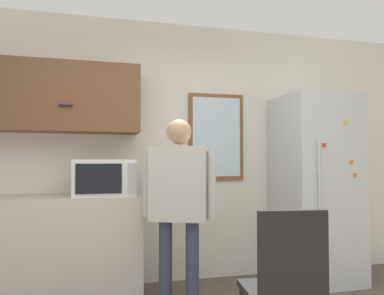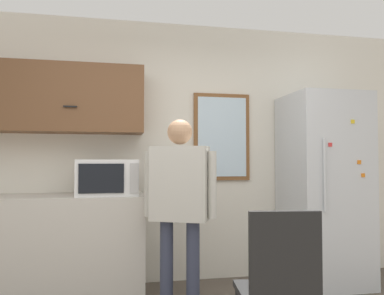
% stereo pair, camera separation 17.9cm
% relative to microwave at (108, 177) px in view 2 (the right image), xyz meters
% --- Properties ---
extents(back_wall, '(6.00, 0.06, 2.70)m').
position_rel_microwave_xyz_m(back_wall, '(0.48, 0.42, 0.26)').
color(back_wall, silver).
rests_on(back_wall, ground_plane).
extents(counter, '(2.05, 0.63, 0.93)m').
position_rel_microwave_xyz_m(counter, '(-0.70, 0.08, -0.63)').
color(counter, '#BCB7AD').
rests_on(counter, ground_plane).
extents(upper_cabinets, '(2.05, 0.37, 0.64)m').
position_rel_microwave_xyz_m(upper_cabinets, '(-0.70, 0.22, 0.74)').
color(upper_cabinets, brown).
extents(microwave, '(0.54, 0.40, 0.32)m').
position_rel_microwave_xyz_m(microwave, '(0.00, 0.00, 0.00)').
color(microwave, white).
rests_on(microwave, counter).
extents(person, '(0.57, 0.39, 1.59)m').
position_rel_microwave_xyz_m(person, '(0.60, -0.39, -0.12)').
color(person, '#33384C').
rests_on(person, ground_plane).
extents(refrigerator, '(0.74, 0.74, 1.92)m').
position_rel_microwave_xyz_m(refrigerator, '(2.16, 0.03, -0.13)').
color(refrigerator, silver).
rests_on(refrigerator, ground_plane).
extents(chair, '(0.50, 0.50, 0.96)m').
position_rel_microwave_xyz_m(chair, '(1.03, -1.40, -0.57)').
color(chair, black).
rests_on(chair, ground_plane).
extents(window, '(0.61, 0.05, 0.93)m').
position_rel_microwave_xyz_m(window, '(1.18, 0.38, 0.41)').
color(window, brown).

